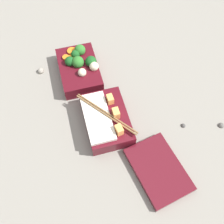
# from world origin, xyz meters

# --- Properties ---
(ground_plane) EXTENTS (3.00, 3.00, 0.00)m
(ground_plane) POSITION_xyz_m (0.00, 0.00, 0.00)
(ground_plane) COLOR gray
(bento_tray_vegetable) EXTENTS (0.20, 0.13, 0.08)m
(bento_tray_vegetable) POSITION_xyz_m (-0.11, -0.02, 0.03)
(bento_tray_vegetable) COLOR #510F19
(bento_tray_vegetable) RESTS_ON ground_plane
(bento_tray_rice) EXTENTS (0.20, 0.15, 0.08)m
(bento_tray_rice) POSITION_xyz_m (0.11, 0.02, 0.03)
(bento_tray_rice) COLOR #510F19
(bento_tray_rice) RESTS_ON ground_plane
(bento_lid) EXTENTS (0.22, 0.17, 0.02)m
(bento_lid) POSITION_xyz_m (0.30, 0.12, 0.01)
(bento_lid) COLOR #510F19
(bento_lid) RESTS_ON ground_plane
(pebble_0) EXTENTS (0.02, 0.02, 0.02)m
(pebble_0) POSITION_xyz_m (0.21, 0.37, 0.00)
(pebble_0) COLOR #595651
(pebble_0) RESTS_ON ground_plane
(pebble_1) EXTENTS (0.02, 0.02, 0.02)m
(pebble_1) POSITION_xyz_m (-0.16, -0.16, 0.01)
(pebble_1) COLOR gray
(pebble_1) RESTS_ON ground_plane
(pebble_2) EXTENTS (0.01, 0.01, 0.01)m
(pebble_2) POSITION_xyz_m (0.18, 0.25, 0.00)
(pebble_2) COLOR #474442
(pebble_2) RESTS_ON ground_plane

